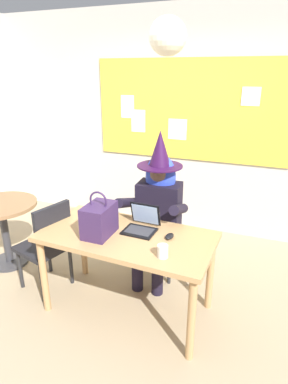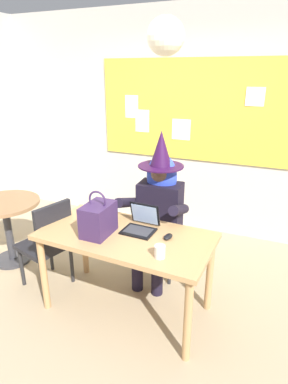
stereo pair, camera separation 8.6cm
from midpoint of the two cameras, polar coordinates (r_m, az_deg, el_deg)
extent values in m
plane|color=tan|center=(3.09, -2.45, -19.76)|extent=(24.00, 24.00, 0.00)
cube|color=beige|center=(4.13, 7.60, 11.67)|extent=(5.44, 0.10, 2.74)
cube|color=yellow|center=(4.05, 7.51, 14.09)|extent=(2.40, 0.02, 1.20)
cube|color=white|center=(4.27, -1.61, 12.47)|extent=(0.19, 0.01, 0.28)
cube|color=white|center=(4.10, 5.33, 10.99)|extent=(0.24, 0.01, 0.25)
cube|color=white|center=(4.30, -3.53, 14.85)|extent=(0.18, 0.01, 0.28)
cube|color=white|center=(3.91, 18.08, 15.79)|extent=(0.24, 0.02, 0.20)
sphere|color=#F2EACC|center=(2.25, 3.01, 25.84)|extent=(0.24, 0.24, 0.24)
cube|color=tan|center=(2.68, -4.01, -7.90)|extent=(1.45, 0.78, 0.04)
cylinder|color=tan|center=(3.00, -18.14, -13.93)|extent=(0.06, 0.06, 0.70)
cylinder|color=tan|center=(2.47, 7.32, -21.53)|extent=(0.06, 0.06, 0.70)
cylinder|color=tan|center=(3.39, -11.43, -8.92)|extent=(0.06, 0.06, 0.70)
cylinder|color=tan|center=(2.93, 10.81, -14.00)|extent=(0.06, 0.06, 0.70)
cube|color=#4C1E19|center=(3.32, 1.74, -7.39)|extent=(0.44, 0.44, 0.04)
cube|color=#4C1E19|center=(3.38, 2.73, -2.28)|extent=(0.38, 0.06, 0.45)
cylinder|color=#262628|center=(3.26, 3.72, -12.76)|extent=(0.04, 0.04, 0.42)
cylinder|color=#262628|center=(3.34, -2.03, -11.74)|extent=(0.04, 0.04, 0.42)
cylinder|color=#262628|center=(3.54, 5.19, -9.86)|extent=(0.04, 0.04, 0.42)
cylinder|color=#262628|center=(3.62, -0.11, -9.01)|extent=(0.04, 0.04, 0.42)
cylinder|color=black|center=(3.11, 1.59, -14.06)|extent=(0.11, 0.11, 0.46)
cylinder|color=black|center=(3.16, -1.98, -13.41)|extent=(0.11, 0.11, 0.46)
cylinder|color=black|center=(3.11, 2.54, -8.42)|extent=(0.17, 0.43, 0.15)
cylinder|color=black|center=(3.16, -0.98, -7.87)|extent=(0.17, 0.43, 0.15)
cube|color=black|center=(3.21, 1.91, -2.83)|extent=(0.43, 0.28, 0.52)
cylinder|color=black|center=(2.91, 5.38, -3.08)|extent=(0.11, 0.47, 0.24)
cylinder|color=black|center=(3.04, -3.82, -1.90)|extent=(0.11, 0.47, 0.24)
sphere|color=brown|center=(3.09, 1.99, 3.31)|extent=(0.20, 0.20, 0.20)
ellipsoid|color=blue|center=(3.13, 2.13, 2.77)|extent=(0.31, 0.24, 0.44)
cylinder|color=#2D0F38|center=(3.07, 2.00, 4.65)|extent=(0.44, 0.44, 0.01)
cone|color=#2D0F38|center=(3.02, 2.04, 7.72)|extent=(0.21, 0.21, 0.34)
cube|color=black|center=(2.70, -1.77, -6.98)|extent=(0.27, 0.22, 0.01)
cube|color=#333338|center=(2.70, -1.77, -6.83)|extent=(0.23, 0.16, 0.00)
cube|color=black|center=(2.76, -0.64, -3.86)|extent=(0.27, 0.07, 0.20)
cube|color=#99B7E0|center=(2.75, -0.73, -3.98)|extent=(0.23, 0.06, 0.18)
ellipsoid|color=black|center=(2.61, 3.59, -7.83)|extent=(0.07, 0.11, 0.03)
cube|color=#38234C|center=(2.64, -8.85, -4.94)|extent=(0.20, 0.30, 0.26)
torus|color=#38234C|center=(2.57, -9.06, -1.52)|extent=(0.16, 0.02, 0.16)
cylinder|color=silver|center=(2.35, 2.26, -10.45)|extent=(0.08, 0.08, 0.09)
cylinder|color=#8E6642|center=(3.68, -24.67, -2.12)|extent=(0.73, 0.73, 0.03)
cylinder|color=#333338|center=(3.81, -23.91, -6.85)|extent=(0.08, 0.08, 0.65)
cylinder|color=#333338|center=(3.97, -23.20, -11.21)|extent=(0.40, 0.40, 0.03)
cube|color=black|center=(3.26, -18.15, -9.20)|extent=(0.52, 0.52, 0.04)
cube|color=black|center=(3.01, -16.53, -6.34)|extent=(0.14, 0.37, 0.45)
cylinder|color=#262628|center=(3.43, -21.77, -12.55)|extent=(0.04, 0.04, 0.41)
cylinder|color=#262628|center=(3.58, -17.15, -10.45)|extent=(0.04, 0.04, 0.41)
cylinder|color=#262628|center=(3.18, -18.37, -14.88)|extent=(0.04, 0.04, 0.41)
cylinder|color=#262628|center=(3.34, -13.57, -12.46)|extent=(0.04, 0.04, 0.41)
camera|label=1|loc=(0.04, -90.87, -0.33)|focal=30.12mm
camera|label=2|loc=(0.04, 89.13, 0.33)|focal=30.12mm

